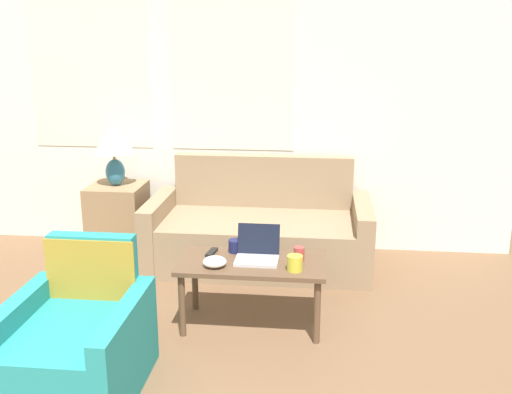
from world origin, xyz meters
The scene contains 12 objects.
wall_back centered at (0.00, 4.18, 1.31)m, with size 6.11×0.06×2.60m.
couch centered at (0.86, 3.72, 0.26)m, with size 1.85×0.89×0.87m.
armchair centered at (0.05, 1.73, 0.25)m, with size 0.71×0.85×0.79m.
side_table centered at (-0.43, 3.84, 0.31)m, with size 0.47×0.47×0.62m.
table_lamp centered at (-0.43, 3.84, 0.97)m, with size 0.35×0.35×0.52m.
coffee_table centered at (0.93, 2.58, 0.40)m, with size 0.97×0.50×0.46m.
laptop centered at (0.96, 2.62, 0.51)m, with size 0.28×0.26×0.22m.
cup_navy centered at (0.79, 2.74, 0.50)m, with size 0.10×0.10×0.09m.
cup_yellow centered at (1.23, 2.63, 0.50)m, with size 0.07×0.07×0.09m.
cup_white centered at (1.21, 2.45, 0.51)m, with size 0.10×0.10×0.10m.
snack_bowl centered at (0.70, 2.46, 0.49)m, with size 0.15×0.15×0.06m.
tv_remote centered at (0.63, 2.69, 0.47)m, with size 0.07×0.15×0.02m.
Camera 1 is at (1.36, -1.08, 1.92)m, focal length 42.00 mm.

